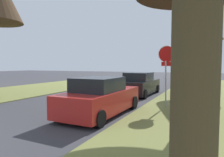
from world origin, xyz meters
name	(u,v)px	position (x,y,z in m)	size (l,w,h in m)	color
stop_sign_far	(166,63)	(4.70, 8.76, 2.19)	(0.81, 0.36, 2.96)	#9EA0A5
street_tree_right_mid_b	(200,21)	(5.93, 14.68, 5.19)	(3.07, 3.07, 6.58)	#473926
street_tree_right_far	(204,36)	(6.14, 22.07, 5.07)	(3.41, 3.41, 6.59)	#47362C
parked_sedan_red	(100,97)	(2.44, 6.28, 0.72)	(2.00, 4.43, 1.57)	red
parked_sedan_black	(139,84)	(2.19, 12.53, 0.72)	(2.00, 4.43, 1.57)	black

